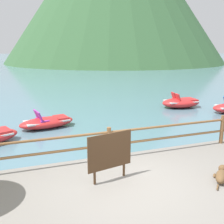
{
  "coord_description": "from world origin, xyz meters",
  "views": [
    {
      "loc": [
        -2.39,
        -5.35,
        3.56
      ],
      "look_at": [
        1.33,
        5.0,
        0.9
      ],
      "focal_mm": 43.72,
      "sensor_mm": 36.0,
      "label": 1
    }
  ],
  "objects_px": {
    "dog_resting": "(221,175)",
    "pedal_boat_0": "(47,122)",
    "sign_board": "(110,152)",
    "pedal_boat_2": "(181,102)"
  },
  "relations": [
    {
      "from": "sign_board",
      "to": "dog_resting",
      "type": "xyz_separation_m",
      "value": [
        2.55,
        -0.91,
        -0.61
      ]
    },
    {
      "from": "pedal_boat_0",
      "to": "pedal_boat_2",
      "type": "xyz_separation_m",
      "value": [
        8.02,
        1.53,
        0.05
      ]
    },
    {
      "from": "dog_resting",
      "to": "pedal_boat_0",
      "type": "height_order",
      "value": "pedal_boat_0"
    },
    {
      "from": "pedal_boat_2",
      "to": "pedal_boat_0",
      "type": "bearing_deg",
      "value": -169.18
    },
    {
      "from": "dog_resting",
      "to": "pedal_boat_0",
      "type": "distance_m",
      "value": 7.98
    },
    {
      "from": "sign_board",
      "to": "pedal_boat_2",
      "type": "xyz_separation_m",
      "value": [
        7.27,
        7.88,
        -0.83
      ]
    },
    {
      "from": "sign_board",
      "to": "pedal_boat_2",
      "type": "distance_m",
      "value": 10.75
    },
    {
      "from": "pedal_boat_0",
      "to": "pedal_boat_2",
      "type": "height_order",
      "value": "pedal_boat_2"
    },
    {
      "from": "sign_board",
      "to": "pedal_boat_0",
      "type": "relative_size",
      "value": 0.46
    },
    {
      "from": "sign_board",
      "to": "pedal_boat_2",
      "type": "bearing_deg",
      "value": 47.31
    }
  ]
}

